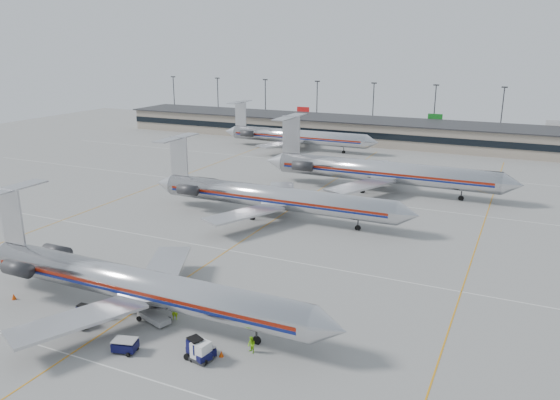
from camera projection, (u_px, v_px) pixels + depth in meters
The scene contains 19 objects.
ground at pixel (185, 278), 64.26m from camera, with size 260.00×260.00×0.00m, color gray.
apron_markings at pixel (228, 250), 72.96m from camera, with size 160.00×0.15×0.02m, color silver.
terminal at pixel (390, 132), 148.69m from camera, with size 162.00×17.00×6.25m.
light_mast_row at pixel (403, 107), 159.39m from camera, with size 163.60×0.40×15.28m.
jet_foreground at pixel (133, 283), 55.14m from camera, with size 43.90×25.85×11.49m.
jet_second_row at pixel (270, 197), 85.69m from camera, with size 45.16×26.59×11.82m.
jet_third_row at pixel (379, 171), 100.95m from camera, with size 48.05×29.56×13.14m.
jet_back_row at pixel (295, 136), 140.85m from camera, with size 42.84×26.35×11.71m.
tug_left at pixel (84, 313), 54.60m from camera, with size 2.00×1.11×1.57m.
tug_center at pixel (78, 320), 53.24m from camera, with size 2.16×1.59×1.58m.
tug_right at pixel (197, 350), 47.72m from camera, with size 2.73×2.13×1.99m.
cart_inner at pixel (125, 345), 48.92m from camera, with size 2.41×1.95×1.20m.
cart_outer at pixel (204, 351), 48.14m from camera, with size 2.27×1.89×1.11m.
uld_container at pixel (201, 351), 47.44m from camera, with size 1.95×1.71×1.81m.
belt_loader at pixel (154, 316), 54.16m from camera, with size 4.69×2.48×2.40m.
ramp_worker_near at pixel (175, 311), 54.54m from camera, with size 0.64×0.42×1.77m, color #92CF13.
ramp_worker_far at pixel (252, 345), 48.71m from camera, with size 0.77×0.60×1.58m, color #82D113.
cone_right at pixel (221, 354), 48.25m from camera, with size 0.43×0.43×0.59m, color #D44107.
cone_left at pixel (14, 296), 58.97m from camera, with size 0.50×0.50×0.68m, color #D44107.
Camera 1 is at (35.05, -48.91, 26.82)m, focal length 35.00 mm.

